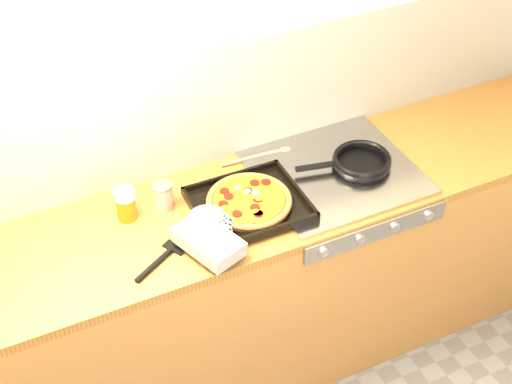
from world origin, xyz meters
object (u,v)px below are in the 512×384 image
tomato_can (163,196)px  juice_glass (126,204)px  pizza_on_tray (237,211)px  frying_pan (361,161)px

tomato_can → juice_glass: juice_glass is taller
pizza_on_tray → tomato_can: tomato_can is taller
pizza_on_tray → tomato_can: 0.28m
pizza_on_tray → frying_pan: 0.56m
frying_pan → juice_glass: bearing=172.4°
frying_pan → tomato_can: bearing=171.4°
tomato_can → juice_glass: 0.14m
juice_glass → frying_pan: bearing=-7.6°
frying_pan → pizza_on_tray: bearing=-173.2°
pizza_on_tray → tomato_can: size_ratio=5.02×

